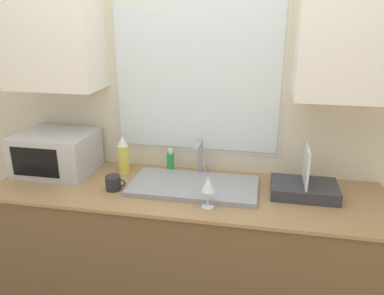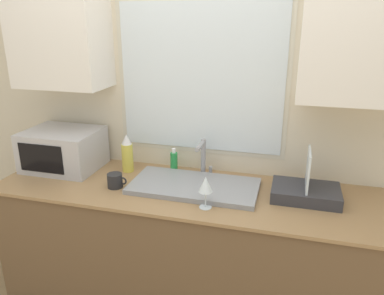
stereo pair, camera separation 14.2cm
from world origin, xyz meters
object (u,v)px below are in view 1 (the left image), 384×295
spray_bottle (123,155)px  soap_bottle (171,162)px  dish_rack (304,188)px  faucet (200,155)px  mug_near_sink (113,183)px  wine_glass (208,185)px  microwave (56,152)px

spray_bottle → soap_bottle: (0.30, 0.07, -0.05)m
dish_rack → spray_bottle: 1.15m
faucet → soap_bottle: (-0.20, 0.02, -0.07)m
dish_rack → soap_bottle: (-0.84, 0.18, 0.03)m
faucet → dish_rack: size_ratio=0.64×
dish_rack → mug_near_sink: dish_rack is taller
soap_bottle → mug_near_sink: 0.43m
spray_bottle → soap_bottle: bearing=13.5°
dish_rack → wine_glass: dish_rack is taller
spray_bottle → mug_near_sink: bearing=-82.8°
wine_glass → dish_rack: bearing=26.1°
spray_bottle → wine_glass: (0.62, -0.36, 0.01)m
wine_glass → microwave: bearing=164.2°
mug_near_sink → wine_glass: wine_glass is taller
spray_bottle → faucet: bearing=6.3°
microwave → soap_bottle: size_ratio=2.96×
spray_bottle → wine_glass: spray_bottle is taller
microwave → wine_glass: 1.11m
dish_rack → wine_glass: 0.59m
microwave → soap_bottle: 0.76m
microwave → wine_glass: bearing=-15.8°
spray_bottle → microwave: bearing=-172.6°
dish_rack → mug_near_sink: bearing=-172.2°
wine_glass → mug_near_sink: bearing=169.9°
faucet → spray_bottle: size_ratio=0.94×
soap_bottle → mug_near_sink: soap_bottle is taller
faucet → mug_near_sink: (-0.47, -0.31, -0.10)m
spray_bottle → dish_rack: bearing=-5.1°
soap_bottle → mug_near_sink: size_ratio=1.32×
mug_near_sink → faucet: bearing=33.3°
microwave → spray_bottle: microwave is taller
soap_bottle → mug_near_sink: (-0.27, -0.33, -0.03)m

